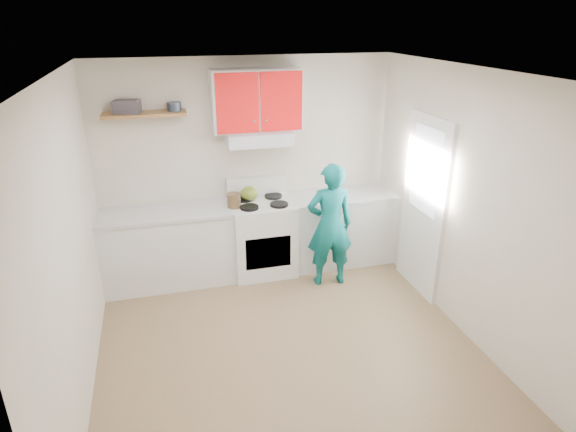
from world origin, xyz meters
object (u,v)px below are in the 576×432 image
object	(u,v)px
stove	(262,237)
crock	(234,201)
tin	(174,106)
person	(330,225)
kettle	(249,193)

from	to	relation	value
stove	crock	bearing A→B (deg)	-170.50
stove	tin	bearing A→B (deg)	168.58
stove	person	bearing A→B (deg)	-35.42
stove	kettle	distance (m)	0.58
stove	tin	distance (m)	1.88
person	kettle	bearing A→B (deg)	-31.43
crock	person	size ratio (longest dim) A/B	0.13
tin	person	bearing A→B (deg)	-22.85
stove	crock	size ratio (longest dim) A/B	4.83
kettle	crock	bearing A→B (deg)	-153.10
stove	kettle	xyz separation A→B (m)	(-0.13, 0.12, 0.55)
stove	tin	world-z (taller)	tin
stove	person	world-z (taller)	person
kettle	person	distance (m)	1.07
tin	person	distance (m)	2.21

